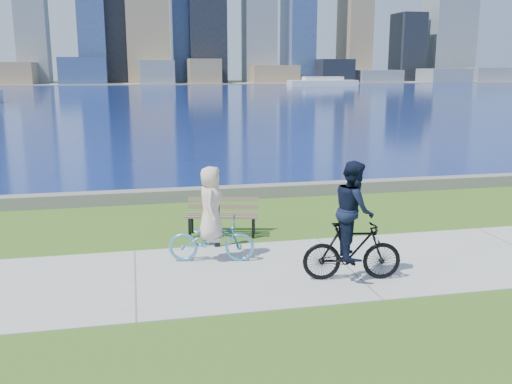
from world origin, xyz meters
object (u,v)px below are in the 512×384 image
park_bench (222,213)px  cyclist_man (353,231)px  cyclist_woman (211,226)px  bollard_lamp (217,218)px

park_bench → cyclist_man: bearing=-47.4°
cyclist_woman → cyclist_man: cyclist_man is taller
park_bench → bollard_lamp: (-0.26, -0.91, 0.13)m
park_bench → cyclist_man: size_ratio=0.79×
bollard_lamp → park_bench: bearing=74.1°
cyclist_woman → cyclist_man: (2.33, -1.54, 0.21)m
park_bench → cyclist_woman: 1.89m
park_bench → bollard_lamp: bollard_lamp is taller
park_bench → cyclist_man: cyclist_man is taller
bollard_lamp → cyclist_woman: bearing=-105.0°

